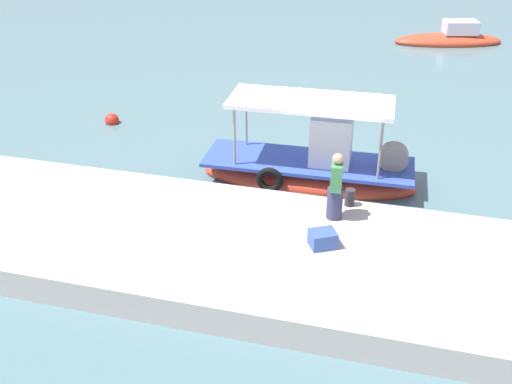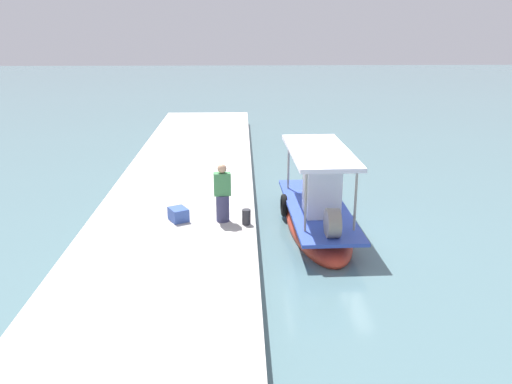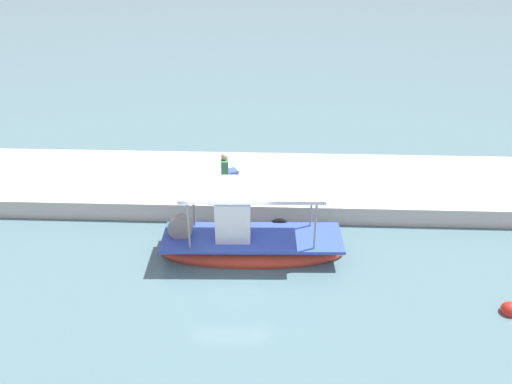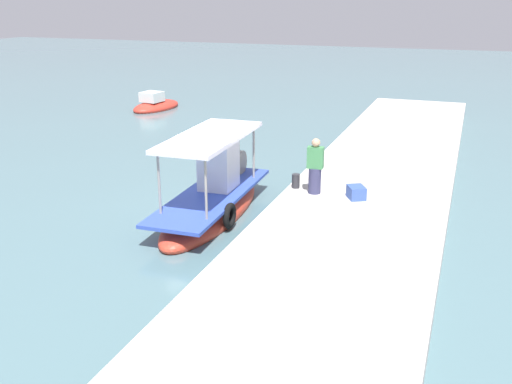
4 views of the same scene
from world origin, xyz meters
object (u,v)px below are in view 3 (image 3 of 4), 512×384
at_px(main_fishing_boat, 249,242).
at_px(mooring_bollard, 216,197).
at_px(marker_buoy, 510,310).
at_px(fisherman_near_bollard, 225,176).
at_px(cargo_crate, 230,175).

relative_size(main_fishing_boat, mooring_bollard, 14.19).
bearing_deg(marker_buoy, fisherman_near_bollard, -32.48).
bearing_deg(mooring_bollard, cargo_crate, -100.24).
xyz_separation_m(main_fishing_boat, cargo_crate, (0.96, -4.10, 0.41)).
bearing_deg(main_fishing_boat, marker_buoy, 160.99).
distance_m(main_fishing_boat, mooring_bollard, 2.58).
height_order(fisherman_near_bollard, marker_buoy, fisherman_near_bollard).
distance_m(mooring_bollard, marker_buoy, 10.01).
xyz_separation_m(main_fishing_boat, marker_buoy, (-7.46, 2.57, -0.37)).
bearing_deg(marker_buoy, mooring_bollard, -28.41).
relative_size(fisherman_near_bollard, cargo_crate, 2.98).
height_order(mooring_bollard, cargo_crate, mooring_bollard).
relative_size(main_fishing_boat, marker_buoy, 12.52).
height_order(fisherman_near_bollard, cargo_crate, fisherman_near_bollard).
relative_size(fisherman_near_bollard, marker_buoy, 3.40).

